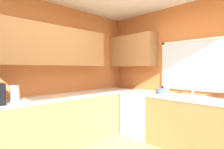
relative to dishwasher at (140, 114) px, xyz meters
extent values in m
cube|color=#D17238|center=(0.88, 0.37, 0.88)|extent=(3.81, 0.06, 2.63)
cube|color=#D17238|center=(-1.00, -1.61, 0.88)|extent=(0.06, 4.02, 2.63)
cube|color=silver|center=(0.99, 0.34, 1.03)|extent=(1.25, 0.02, 0.86)
cube|color=white|center=(0.99, 0.33, 1.48)|extent=(1.33, 0.04, 0.04)
cube|color=white|center=(0.99, 0.33, 0.58)|extent=(1.33, 0.04, 0.04)
cube|color=white|center=(0.35, 0.33, 1.03)|extent=(0.04, 0.04, 0.94)
cube|color=#AD7542|center=(-0.81, -1.81, 1.37)|extent=(0.32, 2.73, 0.70)
cube|color=#AD7542|center=(-0.38, 0.18, 1.37)|extent=(1.19, 0.32, 0.70)
cube|color=#AD7542|center=(-0.66, -1.61, 0.00)|extent=(0.62, 3.60, 0.87)
cube|color=silver|center=(-0.66, -1.61, 0.46)|extent=(0.65, 3.63, 0.04)
cube|color=#AD7542|center=(1.09, 0.03, 0.00)|extent=(2.87, 0.62, 0.87)
cube|color=silver|center=(1.09, 0.03, 0.46)|extent=(2.90, 0.65, 0.04)
cube|color=white|center=(0.00, 0.00, 0.00)|extent=(0.60, 0.60, 0.87)
cylinder|color=#B7B7BC|center=(-0.64, -2.22, 0.60)|extent=(0.13, 0.13, 0.24)
cube|color=#9EA0A5|center=(0.99, 0.03, 0.48)|extent=(0.61, 0.40, 0.02)
cylinder|color=#B7B7BC|center=(0.99, 0.19, 0.57)|extent=(0.03, 0.03, 0.18)
cylinder|color=#B7B7BC|center=(0.99, 0.09, 0.65)|extent=(0.02, 0.20, 0.02)
cylinder|color=#4C7099|center=(0.50, 0.03, 0.52)|extent=(0.24, 0.24, 0.09)
camera|label=1|loc=(2.18, -2.99, 0.97)|focal=27.93mm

